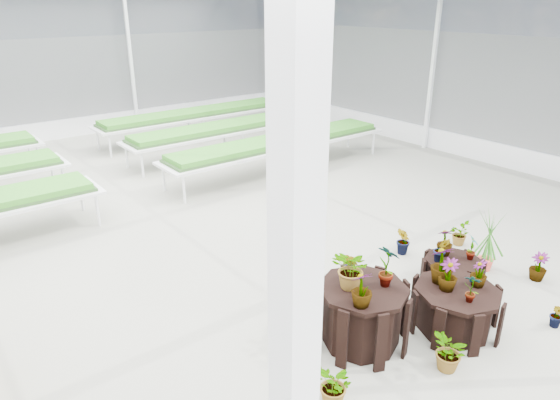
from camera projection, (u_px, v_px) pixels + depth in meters
ground_plane at (275, 312)px, 7.20m from camera, size 24.00×24.00×0.00m
greenhouse_shell at (274, 163)px, 6.36m from camera, size 18.00×24.00×4.50m
steel_frame at (274, 163)px, 6.36m from camera, size 18.00×24.00×4.50m
nursery_benches at (97, 164)px, 12.30m from camera, size 16.00×7.00×0.84m
plinth_tall at (361, 315)px, 6.44m from camera, size 1.55×1.55×0.82m
plinth_mid at (455, 309)px, 6.73m from camera, size 1.42×1.42×0.62m
plinth_low at (453, 272)px, 7.85m from camera, size 1.01×1.01×0.42m
nursery_plants at (407, 281)px, 6.96m from camera, size 5.03×2.98×1.41m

